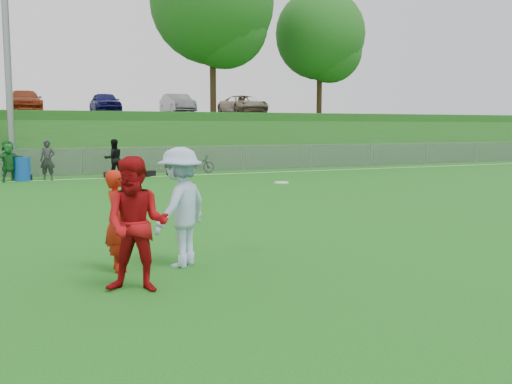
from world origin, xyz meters
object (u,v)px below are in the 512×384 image
player_blue (181,207)px  recycling_bin (22,169)px  player_red_center (137,225)px  bicycle (198,164)px  player_red_left (118,221)px  frisbee (281,183)px

player_blue → recycling_bin: bearing=-124.4°
player_red_center → recycling_bin: bearing=119.6°
recycling_bin → bicycle: bearing=6.2°
player_red_center → player_blue: 1.49m
player_red_left → recycling_bin: (-0.92, 16.61, -0.30)m
player_red_center → recycling_bin: size_ratio=1.87×
player_blue → bicycle: player_blue is taller
player_red_left → player_blue: (0.99, -0.10, 0.17)m
player_red_left → player_blue: 1.00m
player_red_center → recycling_bin: (-0.95, 17.86, -0.43)m
player_red_center → frisbee: size_ratio=7.24×
frisbee → recycling_bin: 17.03m
player_red_center → bicycle: player_red_center is taller
player_red_left → bicycle: size_ratio=0.96×
player_blue → recycling_bin: (-1.90, 16.71, -0.47)m
player_blue → frisbee: size_ratio=7.52×
player_red_center → player_blue: (0.95, 1.15, 0.04)m
bicycle → player_red_center: bearing=161.2°
player_red_center → player_blue: size_ratio=0.96×
player_blue → bicycle: 18.58m
player_red_left → frisbee: (2.85, 0.02, 0.48)m
player_red_center → frisbee: (2.82, 1.27, 0.35)m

